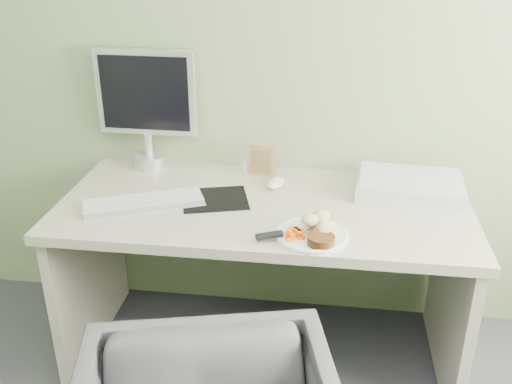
# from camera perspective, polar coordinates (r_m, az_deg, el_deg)

# --- Properties ---
(wall_back) EXTENTS (3.50, 0.00, 3.50)m
(wall_back) POSITION_cam_1_polar(r_m,az_deg,el_deg) (2.40, 2.00, 16.34)
(wall_back) COLOR #72855D
(wall_back) RESTS_ON floor
(desk) EXTENTS (1.60, 0.75, 0.73)m
(desk) POSITION_cam_1_polar(r_m,az_deg,el_deg) (2.32, 0.76, -5.16)
(desk) COLOR #B7AD99
(desk) RESTS_ON floor
(plate) EXTENTS (0.26, 0.26, 0.01)m
(plate) POSITION_cam_1_polar(r_m,az_deg,el_deg) (2.00, 5.59, -4.31)
(plate) COLOR white
(plate) RESTS_ON desk
(steak) EXTENTS (0.13, 0.13, 0.03)m
(steak) POSITION_cam_1_polar(r_m,az_deg,el_deg) (1.92, 6.52, -4.79)
(steak) COLOR black
(steak) RESTS_ON plate
(potato_pile) EXTENTS (0.13, 0.10, 0.07)m
(potato_pile) POSITION_cam_1_polar(r_m,az_deg,el_deg) (2.01, 6.59, -2.90)
(potato_pile) COLOR tan
(potato_pile) RESTS_ON plate
(carrot_heap) EXTENTS (0.07, 0.07, 0.04)m
(carrot_heap) POSITION_cam_1_polar(r_m,az_deg,el_deg) (1.95, 3.91, -4.07)
(carrot_heap) COLOR #EF5E05
(carrot_heap) RESTS_ON plate
(steak_knife) EXTENTS (0.23, 0.13, 0.02)m
(steak_knife) POSITION_cam_1_polar(r_m,az_deg,el_deg) (1.96, 2.43, -4.20)
(steak_knife) COLOR silver
(steak_knife) RESTS_ON plate
(mousepad) EXTENTS (0.30, 0.28, 0.00)m
(mousepad) POSITION_cam_1_polar(r_m,az_deg,el_deg) (2.26, -4.12, -0.71)
(mousepad) COLOR black
(mousepad) RESTS_ON desk
(keyboard) EXTENTS (0.47, 0.30, 0.02)m
(keyboard) POSITION_cam_1_polar(r_m,az_deg,el_deg) (2.24, -11.16, -1.01)
(keyboard) COLOR white
(keyboard) RESTS_ON desk
(computer_mouse) EXTENTS (0.09, 0.12, 0.04)m
(computer_mouse) POSITION_cam_1_polar(r_m,az_deg,el_deg) (2.36, 1.99, 0.89)
(computer_mouse) COLOR white
(computer_mouse) RESTS_ON desk
(photo_frame) EXTENTS (0.11, 0.03, 0.14)m
(photo_frame) POSITION_cam_1_polar(r_m,az_deg,el_deg) (2.44, 0.56, 3.09)
(photo_frame) COLOR #9E7049
(photo_frame) RESTS_ON desk
(eyedrop_bottle) EXTENTS (0.03, 0.03, 0.07)m
(eyedrop_bottle) POSITION_cam_1_polar(r_m,az_deg,el_deg) (2.49, -1.01, 2.59)
(eyedrop_bottle) COLOR white
(eyedrop_bottle) RESTS_ON desk
(scanner) EXTENTS (0.44, 0.31, 0.06)m
(scanner) POSITION_cam_1_polar(r_m,az_deg,el_deg) (2.37, 15.07, 0.52)
(scanner) COLOR silver
(scanner) RESTS_ON desk
(monitor) EXTENTS (0.43, 0.14, 0.52)m
(monitor) POSITION_cam_1_polar(r_m,az_deg,el_deg) (2.53, -10.91, 8.77)
(monitor) COLOR silver
(monitor) RESTS_ON desk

